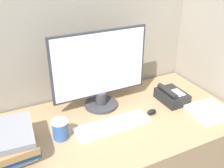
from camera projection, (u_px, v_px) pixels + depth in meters
name	position (u px, v px, depth m)	size (l,w,h in m)	color
cubicle_panel_rear	(88.00, 92.00, 1.91)	(1.92, 0.04, 1.53)	gray
cubicle_panel_right	(210.00, 92.00, 1.91)	(0.04, 0.84, 1.53)	gray
monitor	(101.00, 71.00, 1.61)	(0.62, 0.22, 0.51)	#333338
keyboard	(113.00, 125.00, 1.52)	(0.45, 0.13, 0.02)	silver
mouse	(152.00, 112.00, 1.63)	(0.06, 0.04, 0.03)	black
coffee_cup	(60.00, 129.00, 1.41)	(0.09, 0.09, 0.11)	#335999
book_stack	(10.00, 142.00, 1.29)	(0.26, 0.32, 0.14)	silver
desk_telephone	(171.00, 96.00, 1.76)	(0.15, 0.21, 0.11)	black
paper_pile	(209.00, 111.00, 1.65)	(0.26, 0.25, 0.02)	white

